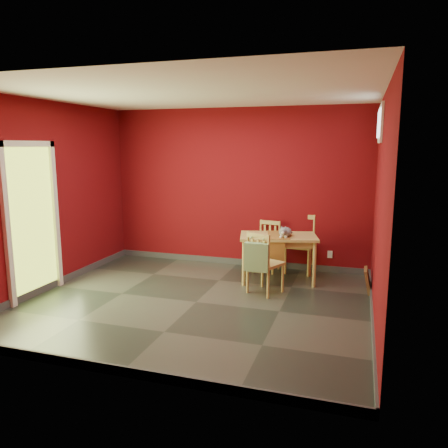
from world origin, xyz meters
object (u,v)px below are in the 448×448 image
(chair_near, at_px, (264,262))
(tote_bag, at_px, (257,257))
(chair_far_right, at_px, (300,243))
(chair_far_left, at_px, (267,245))
(cat, at_px, (285,230))
(dining_table, at_px, (278,241))
(picture_frame, at_px, (368,280))

(chair_near, relative_size, tote_bag, 1.92)
(chair_far_right, distance_m, chair_near, 1.31)
(chair_near, xyz_separation_m, tote_bag, (-0.05, -0.20, 0.12))
(chair_far_left, height_order, cat, cat)
(chair_far_left, distance_m, tote_bag, 1.39)
(dining_table, distance_m, cat, 0.23)
(dining_table, relative_size, chair_far_right, 1.35)
(dining_table, distance_m, chair_far_left, 0.63)
(chair_far_left, xyz_separation_m, picture_frame, (1.60, -0.68, -0.25))
(tote_bag, distance_m, picture_frame, 1.67)
(chair_far_right, xyz_separation_m, cat, (-0.14, -0.68, 0.33))
(chair_far_right, relative_size, cat, 2.44)
(dining_table, distance_m, chair_far_right, 0.69)
(chair_far_left, xyz_separation_m, chair_near, (0.19, -1.17, 0.03))
(chair_far_right, height_order, tote_bag, chair_far_right)
(chair_far_right, relative_size, tote_bag, 2.04)
(tote_bag, bearing_deg, chair_near, 75.05)
(dining_table, relative_size, chair_near, 1.44)
(chair_near, height_order, picture_frame, chair_near)
(dining_table, height_order, chair_far_left, chair_far_left)
(picture_frame, bearing_deg, dining_table, 173.61)
(chair_far_right, distance_m, picture_frame, 1.35)
(dining_table, xyz_separation_m, cat, (0.11, -0.06, 0.19))
(cat, bearing_deg, tote_bag, -98.72)
(chair_far_right, distance_m, cat, 0.77)
(dining_table, relative_size, tote_bag, 2.75)
(chair_far_left, relative_size, tote_bag, 1.79)
(chair_far_left, relative_size, picture_frame, 2.39)
(chair_far_right, distance_m, tote_bag, 1.52)
(dining_table, height_order, chair_near, chair_near)
(dining_table, height_order, chair_far_right, chair_far_right)
(dining_table, height_order, picture_frame, dining_table)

